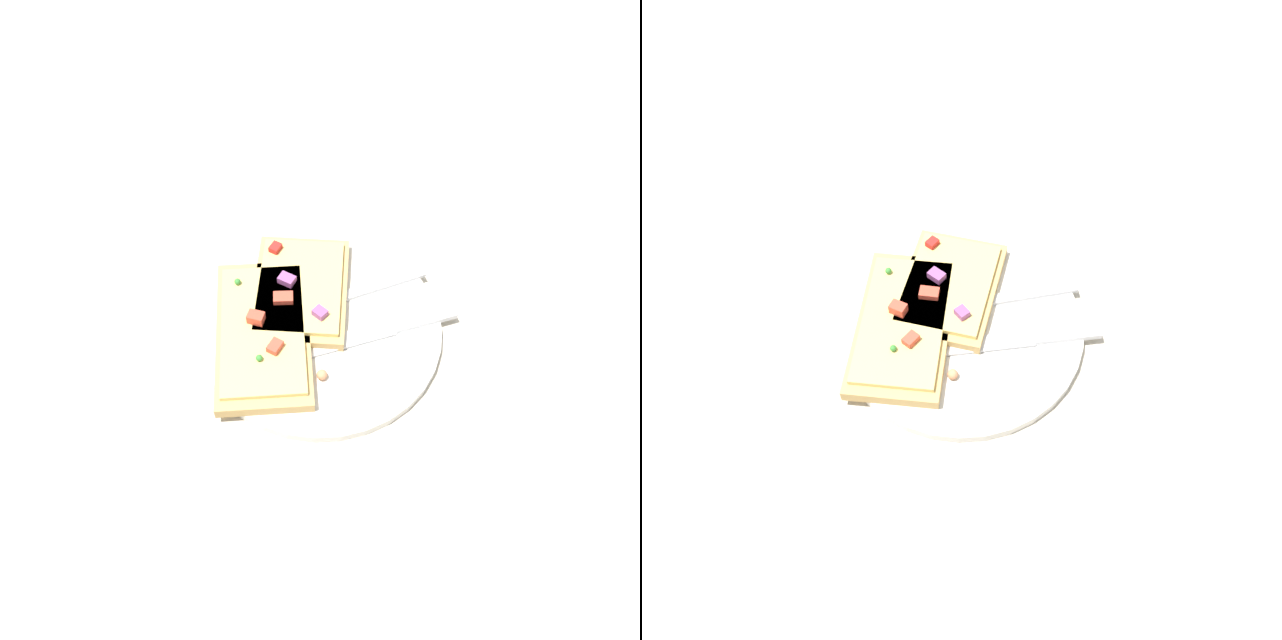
{
  "view_description": "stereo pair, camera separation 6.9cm",
  "coord_description": "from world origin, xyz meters",
  "views": [
    {
      "loc": [
        0.09,
        -0.38,
        0.59
      ],
      "look_at": [
        0.0,
        0.0,
        0.02
      ],
      "focal_mm": 35.0,
      "sensor_mm": 36.0,
      "label": 1
    },
    {
      "loc": [
        0.16,
        -0.36,
        0.59
      ],
      "look_at": [
        0.0,
        0.0,
        0.02
      ],
      "focal_mm": 35.0,
      "sensor_mm": 36.0,
      "label": 2
    }
  ],
  "objects": [
    {
      "name": "ground_plane",
      "position": [
        0.0,
        0.0,
        0.0
      ],
      "size": [
        4.0,
        4.0,
        0.0
      ],
      "primitive_type": "plane",
      "color": "#BCB29E"
    },
    {
      "name": "plate",
      "position": [
        0.0,
        0.0,
        0.01
      ],
      "size": [
        0.27,
        0.27,
        0.01
      ],
      "color": "silver",
      "rests_on": "ground"
    },
    {
      "name": "fork",
      "position": [
        0.01,
        0.04,
        0.01
      ],
      "size": [
        0.17,
        0.13,
        0.01
      ],
      "rotation": [
        0.0,
        0.0,
        3.76
      ],
      "color": "silver",
      "rests_on": "plate"
    },
    {
      "name": "knife",
      "position": [
        0.07,
        0.01,
        0.01
      ],
      "size": [
        0.18,
        0.12,
        0.01
      ],
      "rotation": [
        0.0,
        0.0,
        3.69
      ],
      "color": "silver",
      "rests_on": "plate"
    },
    {
      "name": "pizza_slice_main",
      "position": [
        -0.06,
        -0.03,
        0.02
      ],
      "size": [
        0.15,
        0.21,
        0.03
      ],
      "rotation": [
        0.0,
        0.0,
        1.89
      ],
      "color": "tan",
      "rests_on": "plate"
    },
    {
      "name": "pizza_slice_corner",
      "position": [
        -0.03,
        0.04,
        0.02
      ],
      "size": [
        0.13,
        0.16,
        0.03
      ],
      "rotation": [
        0.0,
        0.0,
        4.89
      ],
      "color": "tan",
      "rests_on": "plate"
    },
    {
      "name": "crumb_scatter",
      "position": [
        0.01,
        -0.03,
        0.02
      ],
      "size": [
        0.1,
        0.08,
        0.01
      ],
      "color": "tan",
      "rests_on": "plate"
    }
  ]
}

